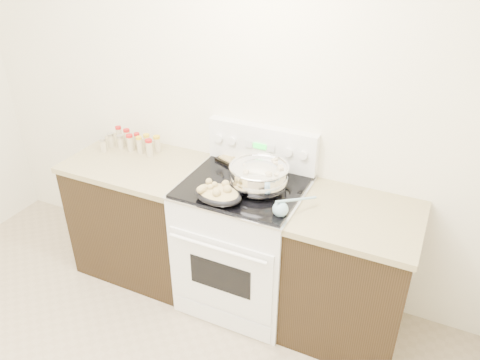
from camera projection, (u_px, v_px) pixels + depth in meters
The scene contains 9 objects.
counter_left at pixel (143, 215), 3.50m from camera, with size 0.93×0.67×0.92m.
counter_right at pixel (350, 275), 2.92m from camera, with size 0.73×0.67×0.92m.
kitchen_range at pixel (243, 241), 3.17m from camera, with size 0.78×0.73×1.22m.
mixing_bowl at pixel (259, 177), 2.85m from camera, with size 0.41×0.41×0.21m.
roasting_pan at pixel (218, 194), 2.75m from camera, with size 0.32×0.24×0.12m.
baking_sheet at pixel (250, 162), 3.17m from camera, with size 0.49×0.42×0.06m.
wooden_spoon at pixel (231, 183), 2.93m from camera, with size 0.18×0.20×0.04m.
blue_ladle at pixel (282, 208), 2.64m from camera, with size 0.19×0.26×0.11m.
spice_jars at pixel (132, 142), 3.40m from camera, with size 0.40×0.23×0.13m.
Camera 1 is at (1.41, -0.88, 2.43)m, focal length 35.00 mm.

